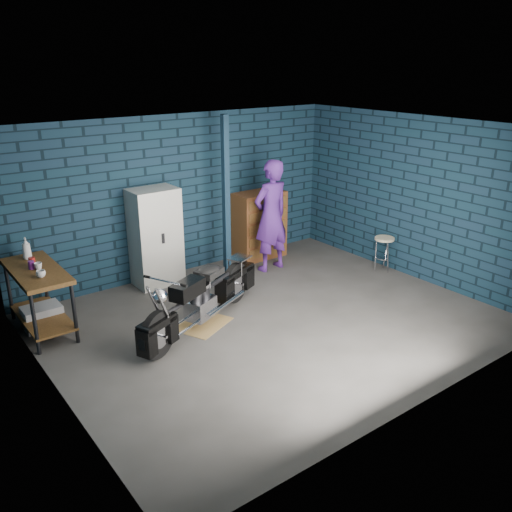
% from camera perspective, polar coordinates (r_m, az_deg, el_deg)
% --- Properties ---
extents(ground, '(6.00, 6.00, 0.00)m').
position_cam_1_polar(ground, '(7.80, 1.68, -6.90)').
color(ground, '#484643').
rests_on(ground, ground).
extents(room_walls, '(6.02, 5.01, 2.71)m').
position_cam_1_polar(room_walls, '(7.56, -0.80, 7.62)').
color(room_walls, '#102735').
rests_on(room_walls, ground).
extents(support_post, '(0.10, 0.10, 2.70)m').
position_cam_1_polar(support_post, '(9.11, -3.18, 6.21)').
color(support_post, '#122739').
rests_on(support_post, ground).
extents(workbench, '(0.60, 1.40, 0.91)m').
position_cam_1_polar(workbench, '(7.92, -21.76, -4.33)').
color(workbench, brown).
rests_on(workbench, ground).
extents(drip_mat, '(0.90, 0.81, 0.01)m').
position_cam_1_polar(drip_mat, '(7.75, -5.54, -7.15)').
color(drip_mat, brown).
rests_on(drip_mat, ground).
extents(motorcycle, '(2.27, 1.46, 0.98)m').
position_cam_1_polar(motorcycle, '(7.54, -5.66, -3.88)').
color(motorcycle, black).
rests_on(motorcycle, ground).
extents(person, '(0.74, 0.52, 1.95)m').
position_cam_1_polar(person, '(9.36, 1.58, 4.24)').
color(person, '#4B2079').
rests_on(person, ground).
extents(storage_bin, '(0.51, 0.36, 0.32)m').
position_cam_1_polar(storage_bin, '(8.14, -21.56, -5.96)').
color(storage_bin, '#989AA0').
rests_on(storage_bin, ground).
extents(locker, '(0.75, 0.54, 1.61)m').
position_cam_1_polar(locker, '(8.92, -10.51, 1.94)').
color(locker, beige).
rests_on(locker, ground).
extents(tool_chest, '(0.93, 0.52, 1.24)m').
position_cam_1_polar(tool_chest, '(10.04, 0.40, 3.26)').
color(tool_chest, brown).
rests_on(tool_chest, ground).
extents(shop_stool, '(0.43, 0.43, 0.61)m').
position_cam_1_polar(shop_stool, '(9.73, 13.25, 0.19)').
color(shop_stool, '#BCB38E').
rests_on(shop_stool, ground).
extents(cup_a, '(0.13, 0.13, 0.09)m').
position_cam_1_polar(cup_a, '(7.43, -21.70, -1.75)').
color(cup_a, '#BCB38E').
rests_on(cup_a, workbench).
extents(cup_b, '(0.13, 0.13, 0.10)m').
position_cam_1_polar(cup_b, '(7.70, -21.94, -1.01)').
color(cup_b, '#BCB38E').
rests_on(cup_b, workbench).
extents(mug_purple, '(0.09, 0.09, 0.11)m').
position_cam_1_polar(mug_purple, '(7.76, -22.57, -0.88)').
color(mug_purple, '#5A1965').
rests_on(mug_purple, workbench).
extents(mug_red, '(0.09, 0.09, 0.12)m').
position_cam_1_polar(mug_red, '(7.88, -22.51, -0.54)').
color(mug_red, '#A71C16').
rests_on(mug_red, workbench).
extents(bottle, '(0.15, 0.15, 0.31)m').
position_cam_1_polar(bottle, '(8.13, -23.02, 0.75)').
color(bottle, '#989AA0').
rests_on(bottle, workbench).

